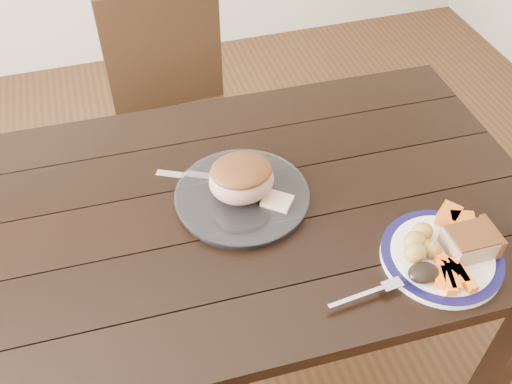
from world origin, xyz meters
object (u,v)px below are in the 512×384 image
object	(u,v)px
dining_table	(225,231)
pork_slice	(470,242)
carving_knife	(238,181)
dinner_plate	(441,257)
roast_joint	(242,180)
fork	(371,292)
chair_far	(176,108)
serving_platter	(242,197)

from	to	relation	value
dining_table	pork_slice	size ratio (longest dim) A/B	14.88
pork_slice	carving_knife	distance (m)	0.58
dining_table	dinner_plate	xyz separation A→B (m)	(0.44, -0.30, 0.10)
pork_slice	roast_joint	world-z (taller)	roast_joint
pork_slice	carving_knife	size ratio (longest dim) A/B	0.37
roast_joint	fork	bearing A→B (deg)	-62.96
pork_slice	chair_far	bearing A→B (deg)	115.44
dining_table	roast_joint	xyz separation A→B (m)	(0.05, 0.01, 0.16)
serving_platter	fork	distance (m)	0.41
serving_platter	fork	bearing A→B (deg)	-62.96
chair_far	fork	distance (m)	1.14
fork	roast_joint	world-z (taller)	roast_joint
pork_slice	fork	distance (m)	0.27
dining_table	dinner_plate	distance (m)	0.54
carving_knife	dining_table	bearing A→B (deg)	-102.56
roast_joint	carving_knife	size ratio (longest dim) A/B	0.55
serving_platter	dining_table	bearing A→B (deg)	-167.31
serving_platter	dinner_plate	bearing A→B (deg)	-39.16
fork	dining_table	bearing A→B (deg)	118.99
dinner_plate	fork	distance (m)	0.21
chair_far	serving_platter	bearing A→B (deg)	90.63
chair_far	dinner_plate	world-z (taller)	chair_far
pork_slice	serving_platter	bearing A→B (deg)	144.48
dinner_plate	dining_table	bearing A→B (deg)	145.42
dining_table	chair_far	xyz separation A→B (m)	(0.00, 0.74, -0.13)
roast_joint	carving_knife	world-z (taller)	roast_joint
dinner_plate	pork_slice	xyz separation A→B (m)	(0.06, -0.01, 0.04)
serving_platter	chair_far	bearing A→B (deg)	93.94
chair_far	dining_table	bearing A→B (deg)	86.48
serving_platter	pork_slice	xyz separation A→B (m)	(0.45, -0.32, 0.04)
dinner_plate	carving_knife	size ratio (longest dim) A/B	0.94
dinner_plate	pork_slice	distance (m)	0.07
roast_joint	dinner_plate	bearing A→B (deg)	-39.16
chair_far	carving_knife	world-z (taller)	chair_far
dinner_plate	roast_joint	world-z (taller)	roast_joint
fork	roast_joint	distance (m)	0.41
dining_table	carving_knife	bearing A→B (deg)	50.70
dining_table	pork_slice	distance (m)	0.60
serving_platter	carving_knife	size ratio (longest dim) A/B	1.12
dinner_plate	roast_joint	size ratio (longest dim) A/B	1.71
dinner_plate	roast_joint	bearing A→B (deg)	140.84
dinner_plate	fork	world-z (taller)	fork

